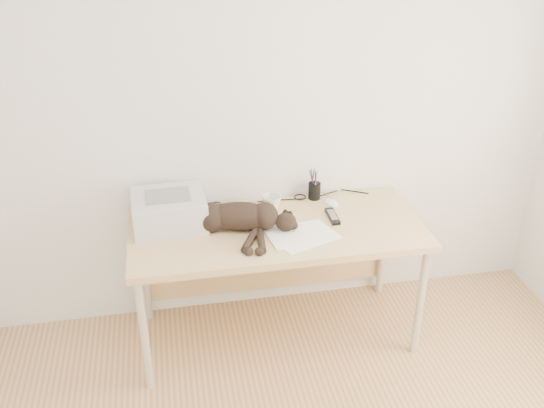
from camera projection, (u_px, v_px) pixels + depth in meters
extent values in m
plane|color=silver|center=(265.00, 107.00, 3.34)|extent=(3.50, 0.00, 3.50)
cube|color=tan|center=(277.00, 230.00, 3.30)|extent=(1.60, 0.70, 0.04)
cylinder|color=silver|center=(144.00, 336.00, 3.10)|extent=(0.04, 0.04, 0.70)
cylinder|color=silver|center=(420.00, 302.00, 3.34)|extent=(0.04, 0.04, 0.70)
cylinder|color=silver|center=(144.00, 270.00, 3.62)|extent=(0.04, 0.04, 0.70)
cylinder|color=silver|center=(383.00, 245.00, 3.86)|extent=(0.04, 0.04, 0.70)
cube|color=tan|center=(267.00, 248.00, 3.74)|extent=(1.48, 0.02, 0.60)
cube|color=silver|center=(169.00, 210.00, 3.28)|extent=(0.40, 0.35, 0.17)
cube|color=black|center=(169.00, 209.00, 3.27)|extent=(0.33, 0.04, 0.10)
cube|color=slate|center=(168.00, 195.00, 3.23)|extent=(0.24, 0.18, 0.01)
cube|color=white|center=(305.00, 236.00, 3.21)|extent=(0.39, 0.33, 0.00)
cube|color=white|center=(299.00, 234.00, 3.22)|extent=(0.36, 0.28, 0.00)
ellipsoid|color=black|center=(240.00, 216.00, 3.24)|extent=(0.40, 0.24, 0.16)
sphere|color=black|center=(211.00, 217.00, 3.24)|extent=(0.16, 0.16, 0.16)
ellipsoid|color=black|center=(286.00, 222.00, 3.23)|extent=(0.14, 0.13, 0.10)
cone|color=black|center=(285.00, 211.00, 3.25)|extent=(0.05, 0.06, 0.05)
cone|color=black|center=(290.00, 213.00, 3.25)|extent=(0.05, 0.06, 0.05)
cylinder|color=black|center=(250.00, 240.00, 3.14)|extent=(0.09, 0.22, 0.04)
cylinder|color=black|center=(261.00, 240.00, 3.14)|extent=(0.09, 0.22, 0.04)
cylinder|color=black|center=(185.00, 221.00, 3.32)|extent=(0.24, 0.08, 0.03)
imported|color=silver|center=(272.00, 204.00, 3.42)|extent=(0.15, 0.15, 0.10)
cylinder|color=black|center=(314.00, 191.00, 3.57)|extent=(0.07, 0.07, 0.10)
cylinder|color=#990C0C|center=(313.00, 181.00, 3.53)|extent=(0.01, 0.01, 0.14)
cylinder|color=navy|center=(316.00, 180.00, 3.54)|extent=(0.01, 0.01, 0.14)
cylinder|color=black|center=(315.00, 181.00, 3.53)|extent=(0.01, 0.01, 0.14)
cube|color=slate|center=(253.00, 209.00, 3.46)|extent=(0.07, 0.17, 0.02)
cube|color=black|center=(332.00, 216.00, 3.38)|extent=(0.05, 0.17, 0.02)
ellipsoid|color=white|center=(331.00, 201.00, 3.52)|extent=(0.10, 0.13, 0.04)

